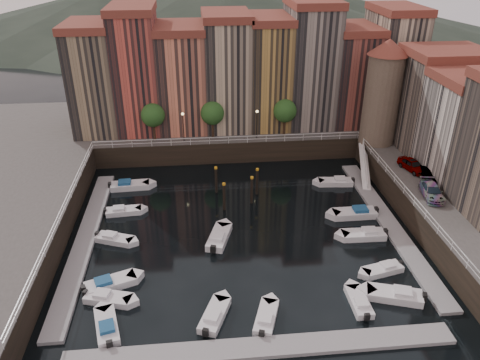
{
  "coord_description": "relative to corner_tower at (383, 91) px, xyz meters",
  "views": [
    {
      "loc": [
        -4.21,
        -42.3,
        28.08
      ],
      "look_at": [
        0.37,
        4.0,
        3.64
      ],
      "focal_mm": 35.0,
      "sensor_mm": 36.0,
      "label": 1
    }
  ],
  "objects": [
    {
      "name": "boat_near_2",
      "position": [
        -19.27,
        -28.59,
        -9.87
      ],
      "size": [
        2.71,
        4.3,
        0.97
      ],
      "rotation": [
        0.0,
        0.0,
        1.25
      ],
      "color": "silver",
      "rests_on": "ground"
    },
    {
      "name": "boat_left_4",
      "position": [
        -32.93,
        -4.43,
        -9.81
      ],
      "size": [
        5.05,
        2.05,
        1.15
      ],
      "rotation": [
        0.0,
        0.0,
        0.05
      ],
      "color": "silver",
      "rests_on": "ground"
    },
    {
      "name": "boat_near_1",
      "position": [
        -23.49,
        -27.96,
        -9.85
      ],
      "size": [
        3.05,
        4.5,
        1.02
      ],
      "rotation": [
        0.0,
        0.0,
        1.19
      ],
      "color": "silver",
      "rests_on": "ground"
    },
    {
      "name": "boat_extra_912",
      "position": [
        -22.45,
        -16.85,
        -9.81
      ],
      "size": [
        3.08,
        5.01,
        1.13
      ],
      "rotation": [
        0.0,
        0.0,
        1.27
      ],
      "color": "silver",
      "rests_on": "ground"
    },
    {
      "name": "quay_far",
      "position": [
        -20.0,
        11.5,
        -8.69
      ],
      "size": [
        80.0,
        20.0,
        3.0
      ],
      "primitive_type": "cube",
      "color": "black",
      "rests_on": "ground"
    },
    {
      "name": "street_lamps",
      "position": [
        -21.0,
        2.7,
        -4.3
      ],
      "size": [
        10.36,
        0.36,
        4.18
      ],
      "color": "black",
      "rests_on": "quay_far"
    },
    {
      "name": "railings",
      "position": [
        -20.0,
        -9.62,
        -6.41
      ],
      "size": [
        36.08,
        34.04,
        0.52
      ],
      "color": "white",
      "rests_on": "ground"
    },
    {
      "name": "right_terrace",
      "position": [
        6.5,
        -10.7,
        -0.64
      ],
      "size": [
        9.3,
        24.3,
        14.0
      ],
      "color": "#6C5F52",
      "rests_on": "quay_right"
    },
    {
      "name": "boat_near_0",
      "position": [
        -32.08,
        -28.33,
        -9.84
      ],
      "size": [
        2.67,
        4.65,
        1.04
      ],
      "rotation": [
        0.0,
        0.0,
        1.83
      ],
      "color": "silver",
      "rests_on": "ground"
    },
    {
      "name": "mountains",
      "position": [
        -18.28,
        95.5,
        -2.28
      ],
      "size": [
        145.0,
        100.0,
        18.0
      ],
      "color": "#2D382D",
      "rests_on": "ground"
    },
    {
      "name": "gangway",
      "position": [
        -2.9,
        -4.5,
        -8.28
      ],
      "size": [
        2.78,
        8.32,
        3.73
      ],
      "color": "white",
      "rests_on": "ground"
    },
    {
      "name": "boat_left_1",
      "position": [
        -32.65,
        -23.04,
        -9.83
      ],
      "size": [
        4.84,
        3.22,
        1.09
      ],
      "rotation": [
        0.0,
        0.0,
        0.37
      ],
      "color": "silver",
      "rests_on": "ground"
    },
    {
      "name": "boat_left_3",
      "position": [
        -32.99,
        -10.43,
        -9.87
      ],
      "size": [
        4.23,
        1.82,
        0.96
      ],
      "rotation": [
        0.0,
        0.0,
        0.08
      ],
      "color": "silver",
      "rests_on": "ground"
    },
    {
      "name": "ground",
      "position": [
        -20.0,
        -14.5,
        -10.19
      ],
      "size": [
        200.0,
        200.0,
        0.0
      ],
      "primitive_type": "plane",
      "color": "black",
      "rests_on": "ground"
    },
    {
      "name": "dock_right",
      "position": [
        -3.8,
        -15.5,
        -10.02
      ],
      "size": [
        2.0,
        28.0,
        0.35
      ],
      "primitive_type": "cube",
      "color": "gray",
      "rests_on": "ground"
    },
    {
      "name": "boat_left_2",
      "position": [
        -33.22,
        -15.9,
        -9.87
      ],
      "size": [
        4.22,
        2.82,
        0.95
      ],
      "rotation": [
        0.0,
        0.0,
        -0.37
      ],
      "color": "silver",
      "rests_on": "ground"
    },
    {
      "name": "car_c",
      "position": [
        0.53,
        -15.33,
        -6.52
      ],
      "size": [
        2.67,
        4.92,
        1.35
      ],
      "primitive_type": "imported",
      "rotation": [
        0.0,
        0.0,
        -0.17
      ],
      "color": "gray",
      "rests_on": "quay_right"
    },
    {
      "name": "dock_left",
      "position": [
        -36.2,
        -15.5,
        -10.02
      ],
      "size": [
        2.0,
        28.0,
        0.35
      ],
      "primitive_type": "cube",
      "color": "gray",
      "rests_on": "ground"
    },
    {
      "name": "boat_right_1",
      "position": [
        -7.4,
        -23.44,
        -9.88
      ],
      "size": [
        4.18,
        2.34,
        0.94
      ],
      "rotation": [
        0.0,
        0.0,
        3.38
      ],
      "color": "silver",
      "rests_on": "ground"
    },
    {
      "name": "boat_right_4",
      "position": [
        -6.92,
        -5.98,
        -9.84
      ],
      "size": [
        4.59,
        1.99,
        1.04
      ],
      "rotation": [
        0.0,
        0.0,
        3.06
      ],
      "color": "silver",
      "rests_on": "ground"
    },
    {
      "name": "promenade_trees",
      "position": [
        -21.33,
        3.7,
        -3.61
      ],
      "size": [
        21.2,
        3.2,
        5.2
      ],
      "color": "black",
      "rests_on": "quay_far"
    },
    {
      "name": "boat_right_3",
      "position": [
        -6.91,
        -13.62,
        -9.8
      ],
      "size": [
        5.13,
        1.89,
        1.18
      ],
      "rotation": [
        0.0,
        0.0,
        3.15
      ],
      "color": "silver",
      "rests_on": "ground"
    },
    {
      "name": "far_terrace",
      "position": [
        -16.69,
        9.0,
        0.76
      ],
      "size": [
        48.7,
        10.3,
        17.5
      ],
      "color": "#857154",
      "rests_on": "quay_far"
    },
    {
      "name": "boat_near_3",
      "position": [
        -11.09,
        -27.53,
        -9.88
      ],
      "size": [
        1.49,
        4.1,
        0.94
      ],
      "rotation": [
        0.0,
        0.0,
        1.57
      ],
      "color": "silver",
      "rests_on": "ground"
    },
    {
      "name": "boat_left_0",
      "position": [
        -32.55,
        -24.91,
        -9.86
      ],
      "size": [
        4.43,
        2.65,
        0.99
      ],
      "rotation": [
        0.0,
        0.0,
        -0.28
      ],
      "color": "silver",
      "rests_on": "ground"
    },
    {
      "name": "dock_near",
      "position": [
        -20.0,
        -31.5,
        -10.02
      ],
      "size": [
        30.0,
        2.0,
        0.35
      ],
      "primitive_type": "cube",
      "color": "gray",
      "rests_on": "ground"
    },
    {
      "name": "car_a",
      "position": [
        1.18,
        -8.99,
        -6.49
      ],
      "size": [
        2.72,
        4.41,
        1.4
      ],
      "primitive_type": "imported",
      "rotation": [
        0.0,
        0.0,
        0.28
      ],
      "color": "gray",
      "rests_on": "quay_right"
    },
    {
      "name": "mooring_pilings",
      "position": [
        -19.76,
        -8.57,
        -8.54
      ],
      "size": [
        5.25,
        4.54,
        3.78
      ],
      "color": "black",
      "rests_on": "ground"
    },
    {
      "name": "boat_right_0",
      "position": [
        -7.66,
        -27.05,
        -9.81
      ],
      "size": [
        5.08,
        3.17,
        1.14
      ],
      "rotation": [
        0.0,
        0.0,
        2.82
      ],
      "color": "silver",
      "rests_on": "ground"
    },
    {
      "name": "corner_tower",
      "position": [
        0.0,
        0.0,
        0.0
      ],
      "size": [
        5.2,
        5.2,
        13.8
      ],
      "color": "#6B5B4C",
      "rests_on": "quay_right"
    },
    {
      "name": "car_b",
      "position": [
        1.97,
        -11.6,
        -6.54
      ],
      "size": [
        2.35,
        4.22,
        1.32
      ],
      "primitive_type": "imported",
      "rotation": [
        0.0,
        0.0,
        -0.25
      ],
      "color": "gray",
      "rests_on": "quay_right"
    },
    {
      "name": "boat_right_2",
      "position": [
        -7.29,
        -17.78,
        -9.82
      ],
      "size": [
        4.79,
        1.84,
        1.1
      ],
      "rotation": [
        0.0,
        0.0,
        3.12
      ],
      "color": "silver",
      "rests_on": "ground"
    }
  ]
}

